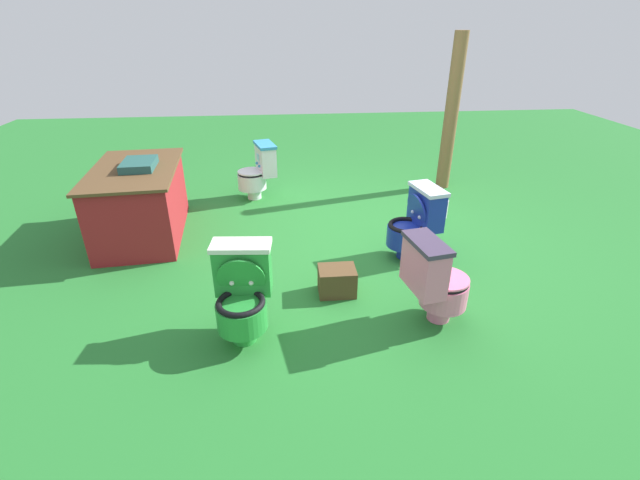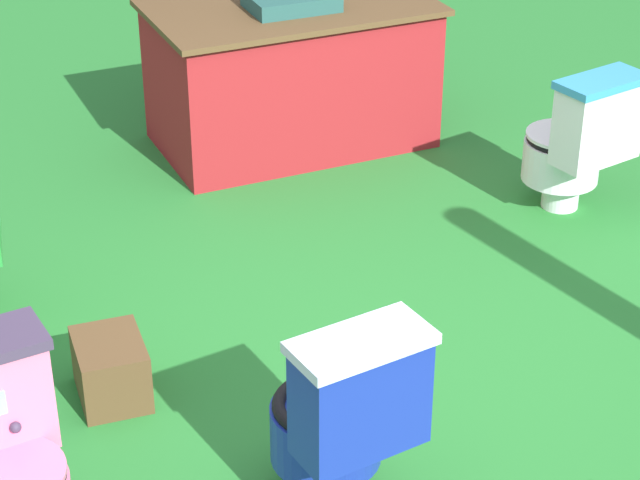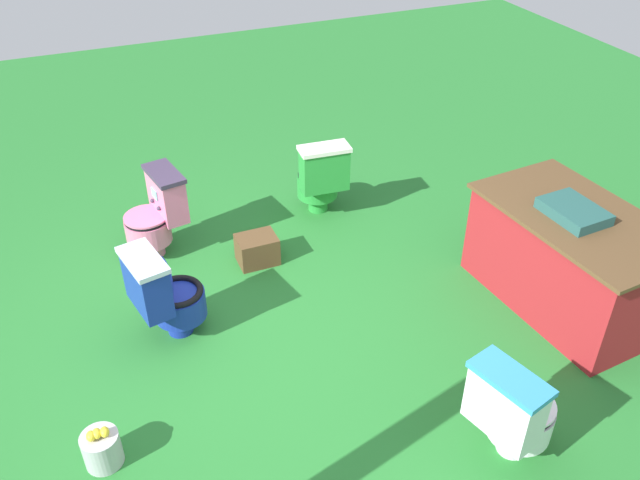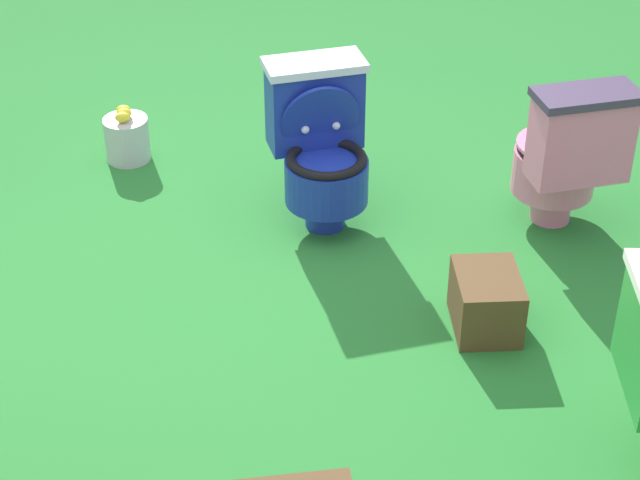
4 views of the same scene
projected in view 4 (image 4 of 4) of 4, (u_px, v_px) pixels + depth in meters
ground at (227, 282)px, 4.59m from camera, size 14.00×14.00×0.00m
toilet_blue at (321, 144)px, 4.81m from camera, size 0.49×0.56×0.73m
toilet_pink at (566, 155)px, 4.74m from camera, size 0.48×0.56×0.73m
small_crate at (486, 302)px, 4.28m from camera, size 0.25×0.32×0.24m
lemon_bucket at (127, 138)px, 5.39m from camera, size 0.22×0.22×0.28m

